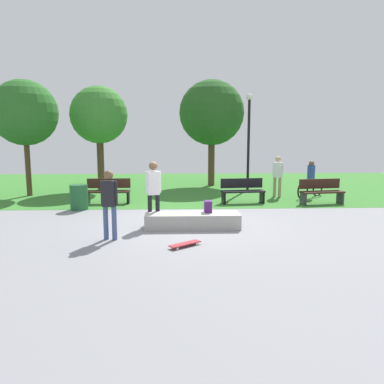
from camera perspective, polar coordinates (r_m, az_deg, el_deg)
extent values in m
plane|color=gray|center=(10.78, -1.20, -4.91)|extent=(28.00, 28.00, 0.00)
cube|color=#387A2D|center=(18.75, -1.60, 0.95)|extent=(26.60, 11.81, 0.01)
cube|color=#A8A59E|center=(10.37, 0.09, -4.32)|extent=(2.58, 0.75, 0.40)
cube|color=#4C1E66|center=(10.43, 2.43, -2.21)|extent=(0.21, 0.29, 0.32)
cylinder|color=#3F5184|center=(9.33, -11.66, -4.65)|extent=(0.12, 0.12, 0.82)
cylinder|color=#3F5184|center=(9.42, -12.90, -4.56)|extent=(0.12, 0.12, 0.82)
cube|color=black|center=(9.24, -12.43, -0.24)|extent=(0.36, 0.27, 0.62)
cylinder|color=black|center=(9.17, -11.46, -0.13)|extent=(0.09, 0.09, 0.57)
cylinder|color=black|center=(9.31, -13.39, -0.06)|extent=(0.09, 0.09, 0.57)
sphere|color=brown|center=(9.18, -12.52, 2.54)|extent=(0.22, 0.22, 0.22)
cylinder|color=black|center=(10.65, -5.21, -2.70)|extent=(0.12, 0.12, 0.87)
cylinder|color=black|center=(10.62, -6.38, -2.76)|extent=(0.12, 0.12, 0.87)
cube|color=white|center=(10.51, -5.86, 1.36)|extent=(0.36, 0.27, 0.66)
cylinder|color=white|center=(10.54, -4.95, 1.54)|extent=(0.09, 0.09, 0.60)
cylinder|color=white|center=(10.48, -6.78, 1.47)|extent=(0.09, 0.09, 0.60)
sphere|color=brown|center=(10.46, -5.90, 3.95)|extent=(0.24, 0.24, 0.24)
cube|color=#A5262D|center=(8.68, -1.06, -7.83)|extent=(0.76, 0.64, 0.02)
cylinder|color=silver|center=(8.47, -2.23, -8.54)|extent=(0.06, 0.06, 0.06)
cylinder|color=silver|center=(8.59, -2.88, -8.30)|extent=(0.06, 0.06, 0.06)
cylinder|color=silver|center=(8.80, 0.70, -7.86)|extent=(0.06, 0.06, 0.06)
cylinder|color=silver|center=(8.92, 0.04, -7.64)|extent=(0.06, 0.06, 0.06)
cube|color=#331E14|center=(14.58, 19.09, 0.00)|extent=(1.65, 0.67, 0.06)
cube|color=#331E14|center=(14.73, 18.73, 1.20)|extent=(1.59, 0.29, 0.36)
cube|color=#2D2D33|center=(14.98, 21.50, -0.78)|extent=(0.14, 0.40, 0.45)
cube|color=#2D2D33|center=(14.26, 16.47, -0.98)|extent=(0.14, 0.40, 0.45)
cube|color=#331E14|center=(14.23, -12.58, 0.07)|extent=(1.61, 0.47, 0.06)
cube|color=#331E14|center=(14.41, -12.47, 1.30)|extent=(1.60, 0.09, 0.36)
cube|color=black|center=(14.17, -9.61, -0.81)|extent=(0.09, 0.40, 0.45)
cube|color=black|center=(14.41, -15.43, -0.84)|extent=(0.09, 0.40, 0.45)
cube|color=black|center=(14.06, 7.73, 0.10)|extent=(1.64, 0.60, 0.06)
cube|color=black|center=(14.23, 7.51, 1.34)|extent=(1.60, 0.23, 0.36)
cube|color=black|center=(14.31, 10.55, -0.73)|extent=(0.12, 0.40, 0.45)
cube|color=black|center=(13.92, 4.79, -0.88)|extent=(0.12, 0.40, 0.45)
cylinder|color=#4C3823|center=(17.01, -23.57, 3.84)|extent=(0.22, 0.22, 2.61)
sphere|color=#286623|center=(16.98, -24.01, 10.90)|extent=(2.65, 2.65, 2.65)
cylinder|color=#4C3823|center=(18.84, 2.94, 4.99)|extent=(0.32, 0.32, 2.63)
sphere|color=#23561E|center=(18.83, 3.00, 11.89)|extent=(3.17, 3.17, 3.17)
cylinder|color=#4C3823|center=(17.87, -13.65, 4.56)|extent=(0.31, 0.31, 2.64)
sphere|color=#387F2D|center=(17.85, -13.89, 11.27)|extent=(2.57, 2.57, 2.57)
cylinder|color=black|center=(17.33, 8.53, 6.95)|extent=(0.12, 0.12, 4.06)
sphere|color=silver|center=(17.40, 8.70, 14.04)|extent=(0.28, 0.28, 0.28)
cylinder|color=#1E592D|center=(13.36, -16.72, -0.74)|extent=(0.59, 0.59, 0.86)
cylinder|color=tan|center=(15.69, 13.11, 0.67)|extent=(0.12, 0.12, 0.81)
cylinder|color=tan|center=(15.77, 12.38, 0.74)|extent=(0.12, 0.12, 0.81)
cube|color=white|center=(15.65, 12.83, 3.27)|extent=(0.38, 0.35, 0.61)
cylinder|color=white|center=(15.58, 13.41, 3.32)|extent=(0.09, 0.09, 0.56)
cylinder|color=white|center=(15.71, 12.26, 3.40)|extent=(0.09, 0.09, 0.56)
sphere|color=tan|center=(15.61, 12.89, 4.89)|extent=(0.22, 0.22, 0.22)
cube|color=#1E4C8C|center=(15.79, 13.06, 3.42)|extent=(0.30, 0.29, 0.36)
torus|color=black|center=(15.55, 16.40, 0.20)|extent=(0.60, 0.50, 0.72)
torus|color=black|center=(16.49, 18.46, 0.57)|extent=(0.60, 0.50, 0.72)
cube|color=black|center=(15.99, 17.49, 1.10)|extent=(0.79, 0.66, 0.08)
cube|color=#2D4799|center=(15.94, 17.58, 2.88)|extent=(0.33, 0.32, 0.56)
sphere|color=brown|center=(15.91, 17.63, 4.13)|extent=(0.22, 0.22, 0.22)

